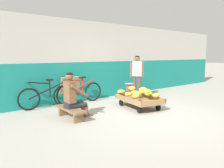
# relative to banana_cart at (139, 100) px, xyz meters

# --- Properties ---
(ground_plane) EXTENTS (80.00, 80.00, 0.00)m
(ground_plane) POSITION_rel_banana_cart_xyz_m (-0.36, -0.76, -0.24)
(ground_plane) COLOR #A39E93
(back_wall) EXTENTS (16.00, 0.30, 2.69)m
(back_wall) POSITION_rel_banana_cart_xyz_m (-0.36, 2.11, 1.11)
(back_wall) COLOR #19847A
(back_wall) RESTS_ON ground
(banana_cart) EXTENTS (1.14, 1.59, 0.36)m
(banana_cart) POSITION_rel_banana_cart_xyz_m (0.00, 0.00, 0.00)
(banana_cart) COLOR #8E6B47
(banana_cart) RESTS_ON ground
(banana_pile) EXTENTS (0.92, 1.31, 0.26)m
(banana_pile) POSITION_rel_banana_cart_xyz_m (0.03, 0.04, 0.22)
(banana_pile) COLOR gold
(banana_pile) RESTS_ON banana_cart
(low_bench) EXTENTS (0.34, 1.11, 0.27)m
(low_bench) POSITION_rel_banana_cart_xyz_m (-2.11, 0.31, -0.04)
(low_bench) COLOR brown
(low_bench) RESTS_ON ground
(vendor_seated) EXTENTS (0.69, 0.49, 1.14)m
(vendor_seated) POSITION_rel_banana_cart_xyz_m (-2.02, 0.30, 0.33)
(vendor_seated) COLOR brown
(vendor_seated) RESTS_ON ground
(plastic_crate) EXTENTS (0.36, 0.28, 0.30)m
(plastic_crate) POSITION_rel_banana_cart_xyz_m (0.55, 0.97, -0.09)
(plastic_crate) COLOR #19847F
(plastic_crate) RESTS_ON ground
(weighing_scale) EXTENTS (0.30, 0.30, 0.29)m
(weighing_scale) POSITION_rel_banana_cart_xyz_m (0.55, 0.97, 0.21)
(weighing_scale) COLOR #28282D
(weighing_scale) RESTS_ON plastic_crate
(bicycle_near_left) EXTENTS (1.66, 0.48, 0.86)m
(bicycle_near_left) POSITION_rel_banana_cart_xyz_m (-2.08, 1.74, 0.11)
(bicycle_near_left) COLOR black
(bicycle_near_left) RESTS_ON ground
(bicycle_far_left) EXTENTS (1.66, 0.48, 0.86)m
(bicycle_far_left) POSITION_rel_banana_cart_xyz_m (-0.95, 1.72, 0.11)
(bicycle_far_left) COLOR black
(bicycle_far_left) RESTS_ON ground
(sign_board) EXTENTS (0.70, 0.28, 0.87)m
(sign_board) POSITION_rel_banana_cart_xyz_m (-1.20, 1.94, 0.19)
(sign_board) COLOR #C6B289
(sign_board) RESTS_ON ground
(customer_adult) EXTENTS (0.36, 0.38, 1.53)m
(customer_adult) POSITION_rel_banana_cart_xyz_m (1.11, 1.15, 0.71)
(customer_adult) COLOR brown
(customer_adult) RESTS_ON ground
(shopping_bag) EXTENTS (0.18, 0.12, 0.24)m
(shopping_bag) POSITION_rel_banana_cart_xyz_m (0.83, 0.60, -0.12)
(shopping_bag) COLOR #D13D4C
(shopping_bag) RESTS_ON ground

